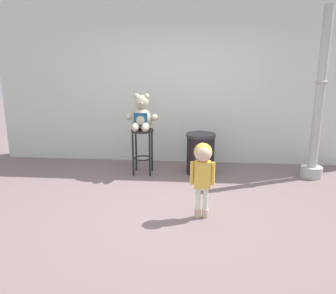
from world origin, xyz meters
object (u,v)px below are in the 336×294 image
(trash_bin, at_px, (200,154))
(lamppost, at_px, (318,114))
(bar_stool_with_teddy, at_px, (143,142))
(child_walking, at_px, (203,164))
(teddy_bear, at_px, (142,117))

(trash_bin, xyz_separation_m, lamppost, (1.82, -0.03, 0.70))
(trash_bin, bearing_deg, bar_stool_with_teddy, -175.07)
(child_walking, bearing_deg, teddy_bear, 53.50)
(bar_stool_with_teddy, relative_size, teddy_bear, 1.29)
(bar_stool_with_teddy, distance_m, lamppost, 2.84)
(bar_stool_with_teddy, bearing_deg, child_walking, -58.35)
(lamppost, bearing_deg, bar_stool_with_teddy, -178.87)
(child_walking, height_order, lamppost, lamppost)
(teddy_bear, bearing_deg, trash_bin, 6.57)
(child_walking, bearing_deg, bar_stool_with_teddy, 53.04)
(teddy_bear, height_order, child_walking, teddy_bear)
(trash_bin, height_order, lamppost, lamppost)
(child_walking, relative_size, lamppost, 0.35)
(teddy_bear, relative_size, lamppost, 0.22)
(bar_stool_with_teddy, height_order, child_walking, child_walking)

